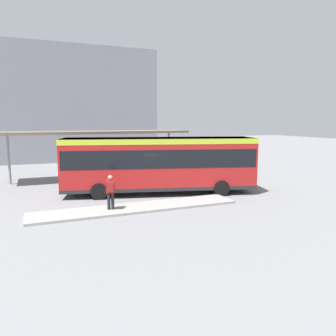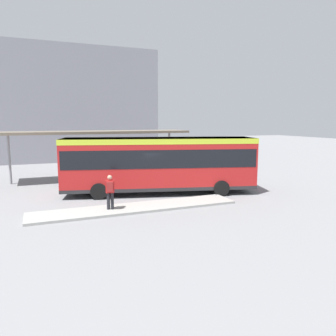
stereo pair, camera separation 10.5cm
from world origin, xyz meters
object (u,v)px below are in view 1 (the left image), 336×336
object	(u,v)px
pedestrian_waiting	(110,190)
bicycle_white	(227,169)
bicycle_yellow	(233,170)
bicycle_blue	(223,167)
bicycle_black	(216,166)
city_bus	(159,161)

from	to	relation	value
pedestrian_waiting	bicycle_white	distance (m)	13.76
pedestrian_waiting	bicycle_white	world-z (taller)	pedestrian_waiting
bicycle_yellow	bicycle_blue	bearing A→B (deg)	168.63
bicycle_blue	bicycle_black	world-z (taller)	bicycle_black
city_bus	pedestrian_waiting	size ratio (longest dim) A/B	6.94
bicycle_yellow	bicycle_white	distance (m)	0.80
pedestrian_waiting	bicycle_yellow	distance (m)	13.34
city_bus	pedestrian_waiting	xyz separation A→B (m)	(-3.58, -2.95, -0.85)
bicycle_black	pedestrian_waiting	bearing A→B (deg)	-57.99
city_bus	bicycle_black	distance (m)	10.15
bicycle_yellow	bicycle_white	bearing A→B (deg)	173.79
bicycle_yellow	bicycle_blue	size ratio (longest dim) A/B	0.93
bicycle_blue	bicycle_white	bearing A→B (deg)	-1.48
city_bus	bicycle_white	size ratio (longest dim) A/B	6.88
city_bus	pedestrian_waiting	bearing A→B (deg)	-125.41
bicycle_blue	bicycle_black	xyz separation A→B (m)	(-0.19, 0.80, 0.01)
bicycle_yellow	bicycle_black	world-z (taller)	bicycle_black
city_bus	bicycle_blue	distance (m)	9.81
bicycle_white	bicycle_black	distance (m)	1.61
bicycle_yellow	bicycle_blue	distance (m)	1.61
bicycle_white	bicycle_blue	size ratio (longest dim) A/B	0.97
bicycle_white	pedestrian_waiting	bearing A→B (deg)	-54.32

